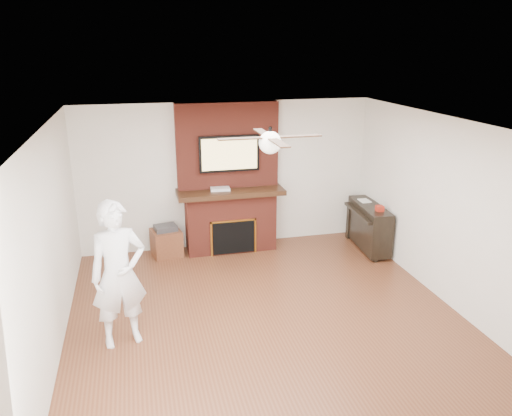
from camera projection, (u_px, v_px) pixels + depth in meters
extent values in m
cube|color=#502917|center=(268.00, 328.00, 6.42)|extent=(5.36, 5.86, 0.18)
cube|color=white|center=(270.00, 119.00, 5.58)|extent=(5.36, 5.86, 0.18)
cube|color=silver|center=(226.00, 174.00, 8.62)|extent=(5.36, 0.18, 2.50)
cube|color=silver|center=(380.00, 375.00, 3.38)|extent=(5.36, 0.18, 2.50)
cube|color=silver|center=(39.00, 251.00, 5.41)|extent=(0.18, 5.86, 2.50)
cube|color=silver|center=(458.00, 214.00, 6.59)|extent=(0.18, 5.86, 2.50)
cube|color=maroon|center=(230.00, 221.00, 8.54)|extent=(1.50, 0.50, 1.00)
cube|color=black|center=(230.00, 192.00, 8.34)|extent=(1.78, 0.64, 0.08)
cube|color=maroon|center=(227.00, 145.00, 8.27)|extent=(1.70, 0.20, 1.42)
cube|color=black|center=(234.00, 237.00, 8.36)|extent=(0.70, 0.06, 0.55)
cube|color=#BF8C2D|center=(233.00, 221.00, 8.27)|extent=(0.78, 0.02, 0.03)
cube|color=#BF8C2D|center=(211.00, 239.00, 8.27)|extent=(0.03, 0.02, 0.61)
cube|color=#BF8C2D|center=(255.00, 235.00, 8.44)|extent=(0.03, 0.02, 0.61)
cube|color=black|center=(229.00, 154.00, 8.17)|extent=(1.00, 0.07, 0.60)
cube|color=#EFD47E|center=(230.00, 154.00, 8.14)|extent=(0.92, 0.01, 0.52)
cylinder|color=black|center=(270.00, 133.00, 5.63)|extent=(0.04, 0.04, 0.14)
sphere|color=white|center=(270.00, 143.00, 5.66)|extent=(0.26, 0.26, 0.26)
cube|color=black|center=(298.00, 136.00, 5.72)|extent=(0.55, 0.11, 0.01)
cube|color=black|center=(263.00, 133.00, 5.95)|extent=(0.11, 0.55, 0.01)
cube|color=black|center=(242.00, 139.00, 5.57)|extent=(0.55, 0.11, 0.01)
cube|color=black|center=(278.00, 143.00, 5.34)|extent=(0.11, 0.55, 0.01)
imported|color=white|center=(119.00, 275.00, 5.70)|extent=(0.73, 0.57, 1.76)
cube|color=#572C19|center=(167.00, 243.00, 8.36)|extent=(0.54, 0.54, 0.44)
cube|color=#302F32|center=(166.00, 228.00, 8.27)|extent=(0.40, 0.35, 0.09)
cube|color=black|center=(369.00, 226.00, 8.56)|extent=(0.45, 1.24, 0.75)
cube|color=black|center=(376.00, 243.00, 8.06)|extent=(0.06, 0.09, 0.65)
cube|color=black|center=(349.00, 221.00, 9.06)|extent=(0.06, 0.09, 0.65)
cube|color=black|center=(359.00, 213.00, 8.44)|extent=(0.22, 1.13, 0.05)
cube|color=silver|center=(365.00, 201.00, 8.66)|extent=(0.17, 0.23, 0.01)
cube|color=#A92414|center=(380.00, 208.00, 8.13)|extent=(0.11, 0.11, 0.09)
cube|color=silver|center=(220.00, 189.00, 8.26)|extent=(0.33, 0.20, 0.05)
cylinder|color=#557E32|center=(234.00, 250.00, 8.51)|extent=(0.07, 0.07, 0.08)
cylinder|color=#FFFBCA|center=(245.00, 249.00, 8.53)|extent=(0.07, 0.07, 0.12)
cylinder|color=teal|center=(248.00, 248.00, 8.62)|extent=(0.06, 0.06, 0.07)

